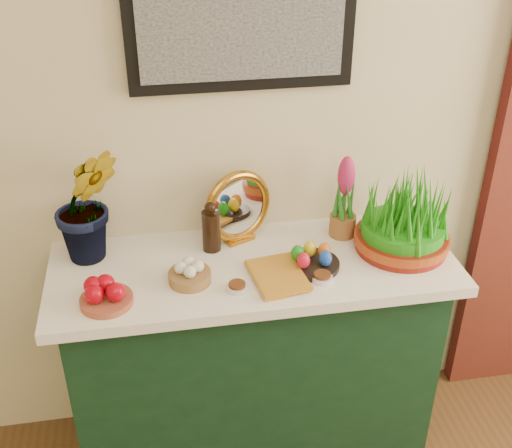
{
  "coord_description": "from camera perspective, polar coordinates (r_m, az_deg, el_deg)",
  "views": [
    {
      "loc": [
        -0.45,
        0.19,
        2.14
      ],
      "look_at": [
        -0.14,
        1.95,
        1.07
      ],
      "focal_mm": 45.0,
      "sensor_mm": 36.0,
      "label": 1
    }
  ],
  "objects": [
    {
      "name": "egg_plate",
      "position": [
        2.19,
        5.0,
        -3.17
      ],
      "size": [
        0.24,
        0.24,
        0.08
      ],
      "color": "black",
      "rests_on": "tablecloth"
    },
    {
      "name": "garlic_basket",
      "position": [
        2.12,
        -5.93,
        -4.39
      ],
      "size": [
        0.14,
        0.14,
        0.08
      ],
      "color": "olive",
      "rests_on": "tablecloth"
    },
    {
      "name": "book",
      "position": [
        2.11,
        -0.19,
        -4.97
      ],
      "size": [
        0.18,
        0.24,
        0.03
      ],
      "primitive_type": "imported",
      "rotation": [
        0.0,
        0.0,
        0.14
      ],
      "color": "orange",
      "rests_on": "tablecloth"
    },
    {
      "name": "hyacinth_green",
      "position": [
        2.18,
        -14.98,
        3.24
      ],
      "size": [
        0.31,
        0.27,
        0.55
      ],
      "primitive_type": "imported",
      "rotation": [
        0.0,
        0.0,
        0.16
      ],
      "color": "#2B7E23",
      "rests_on": "tablecloth"
    },
    {
      "name": "sideboard",
      "position": [
        2.51,
        -0.2,
        -12.15
      ],
      "size": [
        1.3,
        0.45,
        0.85
      ],
      "primitive_type": "cube",
      "color": "#13341D",
      "rests_on": "ground"
    },
    {
      "name": "spice_dish_left",
      "position": [
        2.08,
        -1.69,
        -5.62
      ],
      "size": [
        0.07,
        0.07,
        0.03
      ],
      "color": "silver",
      "rests_on": "tablecloth"
    },
    {
      "name": "spice_dish_right",
      "position": [
        2.13,
        5.9,
        -4.74
      ],
      "size": [
        0.07,
        0.07,
        0.03
      ],
      "color": "silver",
      "rests_on": "tablecloth"
    },
    {
      "name": "wheatgrass_sabzeh",
      "position": [
        2.29,
        13.02,
        0.41
      ],
      "size": [
        0.33,
        0.33,
        0.27
      ],
      "color": "maroon",
      "rests_on": "tablecloth"
    },
    {
      "name": "apple_bowl",
      "position": [
        2.06,
        -13.21,
        -6.12
      ],
      "size": [
        0.2,
        0.2,
        0.08
      ],
      "color": "#9F4A31",
      "rests_on": "tablecloth"
    },
    {
      "name": "tablecloth",
      "position": [
        2.23,
        -0.22,
        -3.76
      ],
      "size": [
        1.4,
        0.55,
        0.04
      ],
      "primitive_type": "cube",
      "color": "white",
      "rests_on": "sideboard"
    },
    {
      "name": "vinegar_cruet",
      "position": [
        2.25,
        -4.01,
        -0.43
      ],
      "size": [
        0.07,
        0.07,
        0.19
      ],
      "color": "black",
      "rests_on": "tablecloth"
    },
    {
      "name": "hyacinth_pink",
      "position": [
        2.32,
        7.86,
        2.07
      ],
      "size": [
        0.1,
        0.1,
        0.32
      ],
      "color": "#955C2F",
      "rests_on": "tablecloth"
    },
    {
      "name": "mirror",
      "position": [
        2.28,
        -1.6,
        1.47
      ],
      "size": [
        0.27,
        0.17,
        0.27
      ],
      "color": "#B37821",
      "rests_on": "tablecloth"
    }
  ]
}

